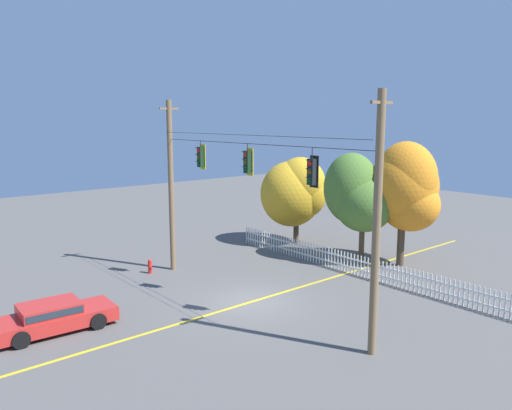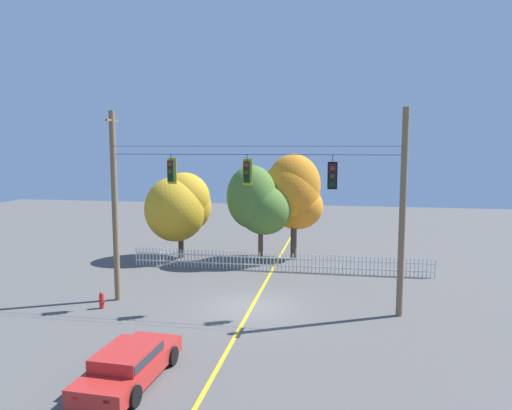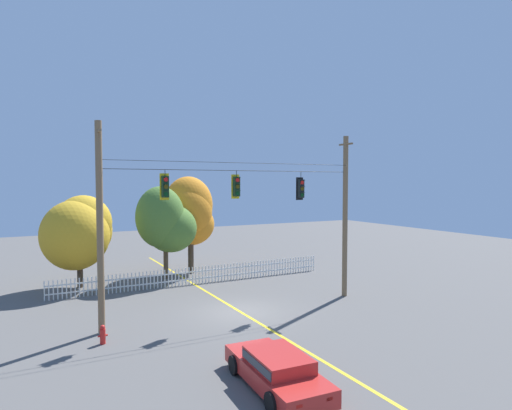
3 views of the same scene
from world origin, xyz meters
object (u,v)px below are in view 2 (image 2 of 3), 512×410
object	(u,v)px
traffic_signal_eastbound_side	(171,171)
traffic_signal_southbound_primary	(247,172)
traffic_signal_northbound_primary	(332,176)
fire_hydrant	(102,300)
parked_car	(129,364)
autumn_oak_far_east	(293,193)
autumn_maple_mid	(258,203)
autumn_maple_near_fence	(180,206)

from	to	relation	value
traffic_signal_eastbound_side	traffic_signal_southbound_primary	world-z (taller)	same
traffic_signal_northbound_primary	fire_hydrant	world-z (taller)	traffic_signal_northbound_primary
parked_car	autumn_oak_far_east	bearing A→B (deg)	79.44
traffic_signal_eastbound_side	autumn_oak_far_east	size ratio (longest dim) A/B	0.20
autumn_oak_far_east	fire_hydrant	xyz separation A→B (m)	(-7.67, -11.75, -3.97)
traffic_signal_eastbound_side	parked_car	world-z (taller)	traffic_signal_eastbound_side
autumn_oak_far_east	autumn_maple_mid	bearing A→B (deg)	-142.99
parked_car	fire_hydrant	size ratio (longest dim) A/B	5.99
parked_car	fire_hydrant	bearing A→B (deg)	123.19
fire_hydrant	autumn_oak_far_east	bearing A→B (deg)	56.85
traffic_signal_southbound_primary	autumn_maple_mid	xyz separation A→B (m)	(-1.00, 8.85, -2.46)
autumn_maple_mid	autumn_oak_far_east	bearing A→B (deg)	37.01
autumn_maple_near_fence	fire_hydrant	world-z (taller)	autumn_maple_near_fence
autumn_maple_near_fence	traffic_signal_eastbound_side	bearing A→B (deg)	-73.77
traffic_signal_northbound_primary	parked_car	bearing A→B (deg)	-128.01
traffic_signal_northbound_primary	autumn_maple_mid	world-z (taller)	traffic_signal_northbound_primary
traffic_signal_southbound_primary	parked_car	distance (m)	9.98
traffic_signal_northbound_primary	autumn_oak_far_east	xyz separation A→B (m)	(-2.74, 10.41, -1.82)
autumn_maple_mid	fire_hydrant	bearing A→B (deg)	-118.79
fire_hydrant	parked_car	bearing A→B (deg)	-56.81
autumn_maple_near_fence	fire_hydrant	size ratio (longest dim) A/B	7.38
traffic_signal_northbound_primary	autumn_maple_mid	bearing A→B (deg)	118.53
autumn_maple_mid	parked_car	bearing A→B (deg)	-94.56
traffic_signal_southbound_primary	fire_hydrant	world-z (taller)	traffic_signal_southbound_primary
traffic_signal_southbound_primary	autumn_oak_far_east	xyz separation A→B (m)	(1.07, 10.41, -1.94)
autumn_maple_mid	fire_hydrant	distance (m)	12.13
traffic_signal_eastbound_side	parked_car	xyz separation A→B (m)	(1.25, -7.86, -5.70)
traffic_signal_eastbound_side	traffic_signal_northbound_primary	bearing A→B (deg)	-0.00
autumn_maple_near_fence	autumn_oak_far_east	size ratio (longest dim) A/B	0.82
traffic_signal_southbound_primary	autumn_oak_far_east	bearing A→B (deg)	84.12
autumn_maple_near_fence	autumn_oak_far_east	world-z (taller)	autumn_oak_far_east
traffic_signal_northbound_primary	fire_hydrant	xyz separation A→B (m)	(-10.41, -1.34, -5.79)
traffic_signal_southbound_primary	parked_car	bearing A→B (deg)	-106.55
traffic_signal_northbound_primary	parked_car	world-z (taller)	traffic_signal_northbound_primary
traffic_signal_southbound_primary	autumn_maple_mid	bearing A→B (deg)	96.47
fire_hydrant	autumn_maple_mid	bearing A→B (deg)	61.21
autumn_oak_far_east	traffic_signal_northbound_primary	bearing A→B (deg)	-75.28
traffic_signal_northbound_primary	fire_hydrant	distance (m)	11.99
autumn_maple_mid	autumn_maple_near_fence	bearing A→B (deg)	175.52
autumn_maple_near_fence	autumn_oak_far_east	xyz separation A→B (m)	(7.36, 1.15, 0.85)
traffic_signal_eastbound_side	traffic_signal_southbound_primary	distance (m)	3.59
traffic_signal_southbound_primary	fire_hydrant	xyz separation A→B (m)	(-6.60, -1.34, -5.92)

